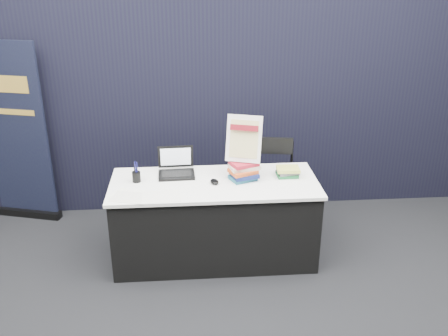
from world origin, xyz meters
TOP-DOWN VIEW (x-y plane):
  - floor at (0.00, 0.00)m, footprint 8.00×8.00m
  - wall_back at (0.00, 4.00)m, footprint 8.00×0.02m
  - drape_partition at (0.00, 1.60)m, footprint 6.00×0.08m
  - display_table at (0.00, 0.55)m, footprint 1.80×0.75m
  - laptop at (-0.33, 0.75)m, footprint 0.33×0.27m
  - mouse at (-0.00, 0.52)m, footprint 0.09×0.12m
  - brochure_left at (-0.70, 0.30)m, footprint 0.33×0.27m
  - brochure_mid at (-0.71, 0.36)m, footprint 0.33×0.28m
  - brochure_right at (-0.45, 0.30)m, footprint 0.32×0.24m
  - pen_cup at (-0.67, 0.61)m, footprint 0.09×0.09m
  - book_stack_tall at (0.26, 0.59)m, footprint 0.28×0.25m
  - book_stack_short at (0.66, 0.62)m, footprint 0.20×0.15m
  - info_sign at (0.26, 0.62)m, footprint 0.33×0.20m
  - pullup_banner at (-1.96, 1.50)m, footprint 0.78×0.31m
  - stacking_chair at (0.59, 0.92)m, footprint 0.49×0.50m

SIDE VIEW (x-z plane):
  - floor at x=0.00m, z-range 0.00..0.00m
  - display_table at x=0.00m, z-range 0.00..0.75m
  - stacking_chair at x=0.59m, z-range 0.05..1.00m
  - brochure_mid at x=-0.71m, z-range 0.75..0.75m
  - brochure_left at x=-0.70m, z-range 0.75..0.75m
  - brochure_right at x=-0.45m, z-range 0.75..0.75m
  - mouse at x=0.00m, z-range 0.75..0.78m
  - book_stack_short at x=0.66m, z-range 0.75..0.83m
  - pen_cup at x=-0.67m, z-range 0.75..0.84m
  - laptop at x=-0.33m, z-range 0.69..0.93m
  - pullup_banner at x=-1.96m, z-range -0.10..1.73m
  - book_stack_tall at x=0.26m, z-range 0.75..0.91m
  - info_sign at x=0.26m, z-range 0.90..1.32m
  - drape_partition at x=0.00m, z-range 0.00..2.40m
  - wall_back at x=0.00m, z-range 0.00..3.50m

